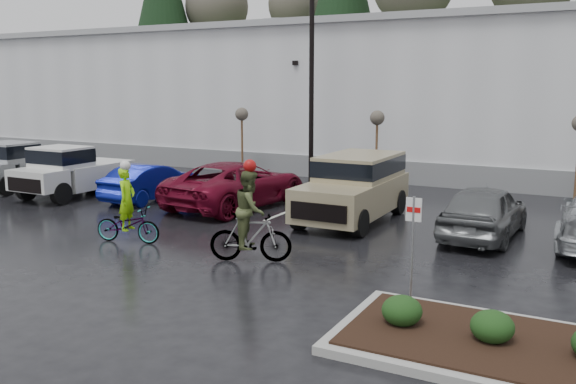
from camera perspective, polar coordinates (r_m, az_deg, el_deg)
The scene contains 17 objects.
ground at distance 13.46m, azimuth -4.77°, elevation -8.41°, with size 120.00×120.00×0.00m, color black.
warehouse at distance 33.45m, azimuth 16.08°, elevation 8.65°, with size 60.50×15.50×7.20m.
wooded_ridge at distance 56.17m, azimuth 20.97°, elevation 8.15°, with size 80.00×25.00×6.00m, color #243D19.
lamppost at distance 25.25m, azimuth 2.23°, elevation 13.32°, with size 0.50×1.00×9.22m.
sapling_west at distance 28.07m, azimuth -4.35°, elevation 6.93°, with size 0.60×0.60×3.20m.
sapling_mid at distance 25.22m, azimuth 8.34°, elevation 6.50°, with size 0.60×0.60×3.20m.
shrub_a at distance 10.86m, azimuth 10.61°, elevation -10.85°, with size 0.70×0.70×0.52m, color #143311.
shrub_b at distance 10.56m, azimuth 18.57°, elevation -11.85°, with size 0.70×0.70×0.52m, color #143311.
fire_lane_sign at distance 11.72m, azimuth 11.59°, elevation -4.23°, with size 0.30×0.05×2.20m.
pickup_silver at distance 27.57m, azimuth -23.14°, elevation 2.44°, with size 2.10×5.20×1.96m, color #A9ADB1, non-canonical shape.
pickup_white at distance 24.95m, azimuth -18.86°, elevation 1.99°, with size 2.10×5.20×1.96m, color silver, non-canonical shape.
car_blue at distance 23.11m, azimuth -12.67°, elevation 0.92°, with size 1.44×4.12×1.36m, color navy.
car_red at distance 21.37m, azimuth -4.82°, elevation 0.74°, with size 2.66×5.77×1.60m, color maroon.
suv_tan at distance 19.14m, azimuth 6.06°, elevation 0.31°, with size 2.20×5.10×2.06m, color gray, non-canonical shape.
car_grey at distance 17.87m, azimuth 17.88°, elevation -1.70°, with size 1.80×4.48×1.53m, color #5C5F61.
cyclist_hivis at distance 17.08m, azimuth -14.77°, elevation -2.29°, with size 1.95×1.05×2.25m.
cyclist_olive at distance 14.73m, azimuth -3.53°, elevation -3.12°, with size 1.99×1.27×2.50m.
Camera 1 is at (6.91, -10.73, 4.26)m, focal length 38.00 mm.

